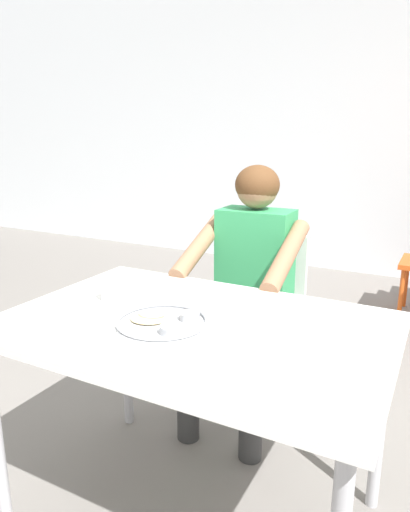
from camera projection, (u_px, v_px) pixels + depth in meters
back_wall at (380, 95)px, 4.27m from camera, size 12.00×0.12×3.40m
table_foreground at (194, 342)px, 1.51m from camera, size 1.23×0.83×0.75m
thali_tray at (163, 321)px, 1.46m from camera, size 0.29×0.29×0.03m
drinking_cup at (111, 289)px, 1.67m from camera, size 0.07×0.07×0.09m
chair_foreground at (263, 305)px, 2.38m from camera, size 0.41×0.39×0.85m
diner_foreground at (248, 274)px, 2.13m from camera, size 0.49×0.56×1.21m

